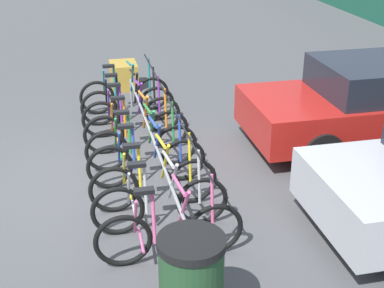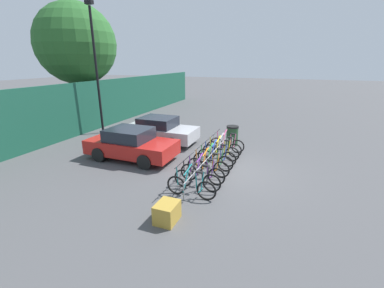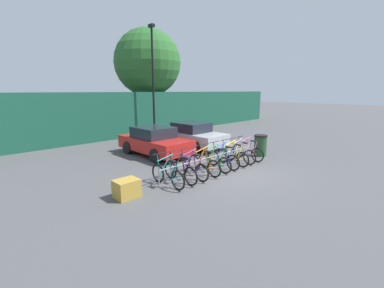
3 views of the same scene
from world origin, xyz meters
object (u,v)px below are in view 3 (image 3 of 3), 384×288
(bicycle_blue, at_px, (223,159))
(lamp_post, at_px, (153,77))
(trash_bin, at_px, (260,145))
(bike_rack, at_px, (211,158))
(bicycle_black, at_px, (180,171))
(bicycle_silver, at_px, (239,154))
(bicycle_yellow, at_px, (232,156))
(bicycle_purple, at_px, (191,168))
(car_silver, at_px, (192,135))
(bicycle_green, at_px, (214,161))
(cargo_crate, at_px, (127,189))
(bicycle_orange, at_px, (204,165))
(bicycle_pink, at_px, (247,152))
(tree_behind_hoarding, at_px, (148,63))
(car_red, at_px, (155,141))
(bicycle_teal, at_px, (167,175))

(bicycle_blue, height_order, lamp_post, lamp_post)
(lamp_post, relative_size, trash_bin, 7.11)
(bike_rack, bearing_deg, bicycle_black, -175.29)
(bicycle_silver, bearing_deg, bicycle_yellow, -176.05)
(bicycle_purple, xyz_separation_m, bicycle_blue, (1.82, 0.00, 0.00))
(car_silver, bearing_deg, bike_rack, -124.72)
(bicycle_green, relative_size, cargo_crate, 2.44)
(bike_rack, height_order, bicycle_purple, bicycle_purple)
(bicycle_orange, xyz_separation_m, bicycle_blue, (1.16, 0.00, 0.00))
(bicycle_pink, bearing_deg, bicycle_purple, -178.72)
(bicycle_silver, bearing_deg, tree_behind_hoarding, 79.22)
(bicycle_purple, bearing_deg, lamp_post, 58.50)
(bicycle_purple, xyz_separation_m, bicycle_green, (1.29, 0.00, 0.00))
(car_red, height_order, car_silver, same)
(bicycle_teal, xyz_separation_m, bicycle_orange, (1.78, 0.00, 0.00))
(bike_rack, xyz_separation_m, bicycle_purple, (-1.25, -0.15, -0.12))
(bike_rack, relative_size, bicycle_yellow, 3.10)
(car_red, bearing_deg, trash_bin, -46.52)
(bike_rack, height_order, bicycle_blue, bicycle_blue)
(trash_bin, bearing_deg, car_silver, 104.78)
(bicycle_teal, xyz_separation_m, car_silver, (4.87, 3.75, 0.31))
(lamp_post, bearing_deg, bicycle_pink, -94.38)
(trash_bin, bearing_deg, bicycle_yellow, 179.94)
(bicycle_yellow, xyz_separation_m, lamp_post, (1.78, 7.97, 3.64))
(bicycle_purple, distance_m, car_silver, 5.31)
(bicycle_pink, distance_m, cargo_crate, 6.22)
(bicycle_purple, bearing_deg, tree_behind_hoarding, 58.10)
(bicycle_yellow, relative_size, bicycle_silver, 1.00)
(bicycle_teal, xyz_separation_m, bicycle_black, (0.57, 0.00, 0.00))
(bicycle_pink, bearing_deg, lamp_post, 86.90)
(bicycle_purple, xyz_separation_m, trash_bin, (4.74, -0.00, 0.14))
(bicycle_black, distance_m, bicycle_silver, 3.55)
(bicycle_purple, distance_m, bicycle_green, 1.29)
(bike_rack, relative_size, bicycle_green, 3.10)
(bike_rack, xyz_separation_m, bicycle_pink, (2.38, -0.15, -0.12))
(bike_rack, height_order, lamp_post, lamp_post)
(bicycle_black, relative_size, bicycle_pink, 1.00)
(bicycle_green, relative_size, trash_bin, 1.66)
(bicycle_purple, bearing_deg, bicycle_silver, -3.49)
(bicycle_orange, relative_size, trash_bin, 1.66)
(car_red, relative_size, cargo_crate, 5.70)
(bicycle_black, relative_size, car_silver, 0.43)
(car_silver, bearing_deg, bicycle_teal, -142.42)
(bicycle_silver, distance_m, lamp_post, 8.86)
(bicycle_black, height_order, tree_behind_hoarding, tree_behind_hoarding)
(bicycle_orange, relative_size, bicycle_yellow, 1.00)
(bicycle_yellow, xyz_separation_m, tree_behind_hoarding, (3.36, 10.77, 4.87))
(bicycle_black, height_order, trash_bin, bicycle_black)
(bicycle_orange, bearing_deg, bicycle_black, -176.00)
(car_silver, relative_size, lamp_post, 0.54)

